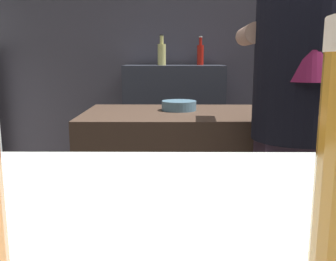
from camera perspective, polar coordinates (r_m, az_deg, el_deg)
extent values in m
cube|color=#4E4B57|center=(3.43, 4.98, 13.41)|extent=(5.20, 0.10, 2.70)
cube|color=#483427|center=(2.13, 17.44, -9.83)|extent=(2.10, 0.60, 0.93)
cube|color=#333843|center=(3.20, 0.88, -0.48)|extent=(0.81, 0.36, 1.13)
cube|color=#372638|center=(1.71, 17.55, -15.94)|extent=(0.28, 0.20, 0.89)
cylinder|color=black|center=(1.53, 19.19, 10.11)|extent=(0.34, 0.34, 0.61)
cone|color=#8C1E4C|center=(1.44, 20.70, 16.75)|extent=(0.18, 0.18, 0.49)
cylinder|color=tan|center=(1.65, 12.05, 13.76)|extent=(0.10, 0.32, 0.08)
cylinder|color=tan|center=(1.73, 23.54, 12.96)|extent=(0.10, 0.32, 0.08)
cylinder|color=slate|center=(1.98, 1.65, 3.74)|extent=(0.18, 0.18, 0.05)
cube|color=silver|center=(2.02, 22.67, 2.46)|extent=(0.24, 0.09, 0.01)
cylinder|color=red|center=(3.22, 4.84, 11.13)|extent=(0.05, 0.05, 0.16)
cylinder|color=red|center=(3.22, 4.88, 13.11)|extent=(0.02, 0.02, 0.06)
cylinder|color=white|center=(3.22, 4.89, 13.75)|extent=(0.03, 0.03, 0.01)
cylinder|color=#D9D279|center=(3.11, -0.94, 11.23)|extent=(0.07, 0.07, 0.17)
cylinder|color=#D9D279|center=(3.11, -0.95, 13.36)|extent=(0.03, 0.03, 0.06)
cylinder|color=#333333|center=(3.11, -0.95, 14.06)|extent=(0.03, 0.03, 0.01)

